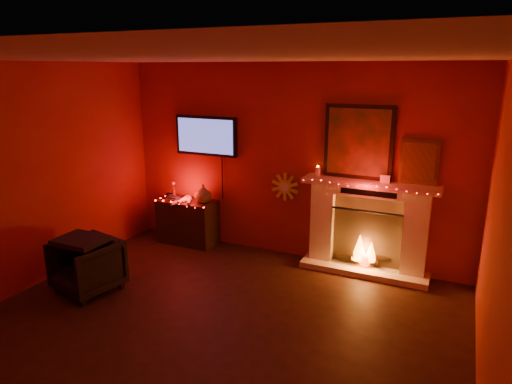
% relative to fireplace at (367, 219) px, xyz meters
% --- Properties ---
extents(room, '(5.00, 5.00, 5.00)m').
position_rel_fireplace_xyz_m(room, '(-1.14, -2.39, 0.63)').
color(room, black).
rests_on(room, ground).
extents(floor, '(5.00, 5.00, 0.00)m').
position_rel_fireplace_xyz_m(floor, '(-1.14, -2.39, -0.72)').
color(floor, black).
rests_on(floor, ground).
extents(fireplace, '(1.72, 0.40, 2.18)m').
position_rel_fireplace_xyz_m(fireplace, '(0.00, 0.00, 0.00)').
color(fireplace, '#F3E6CC').
rests_on(fireplace, floor).
extents(tv, '(1.00, 0.07, 1.24)m').
position_rel_fireplace_xyz_m(tv, '(-2.44, 0.06, 0.92)').
color(tv, black).
rests_on(tv, room).
extents(sunburst_clock, '(0.40, 0.03, 0.40)m').
position_rel_fireplace_xyz_m(sunburst_clock, '(-1.19, 0.09, 0.28)').
color(sunburst_clock, yellow).
rests_on(sunburst_clock, room).
extents(console_table, '(0.89, 0.55, 0.95)m').
position_rel_fireplace_xyz_m(console_table, '(-2.68, -0.13, -0.35)').
color(console_table, black).
rests_on(console_table, floor).
extents(armchair, '(0.81, 0.83, 0.64)m').
position_rel_fireplace_xyz_m(armchair, '(-2.92, -1.98, -0.41)').
color(armchair, black).
rests_on(armchair, floor).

